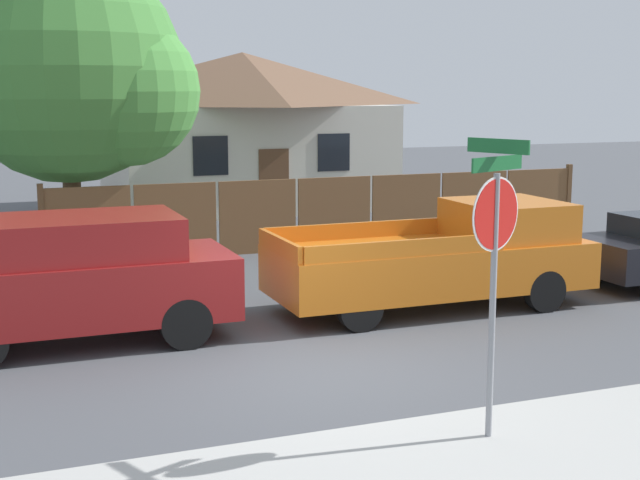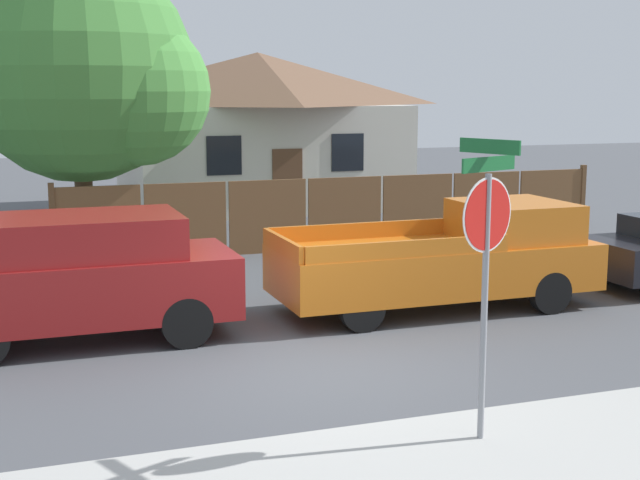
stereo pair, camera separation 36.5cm
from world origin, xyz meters
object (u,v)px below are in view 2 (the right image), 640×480
house (258,127)px  red_suv (79,274)px  oak_tree (91,73)px  stop_sign (486,239)px  orange_pickup (448,259)px

house → red_suv: (-6.73, -14.22, -1.48)m
oak_tree → stop_sign: oak_tree is taller
house → orange_pickup: (-0.64, -14.22, -1.64)m
house → red_suv: house is taller
stop_sign → oak_tree: bearing=80.4°
red_suv → stop_sign: (3.73, -5.28, 1.15)m
orange_pickup → oak_tree: bearing=125.6°
house → stop_sign: (-3.00, -19.50, -0.32)m
house → oak_tree: (-5.77, -7.04, 1.54)m
house → stop_sign: house is taller
house → oak_tree: 9.24m
orange_pickup → stop_sign: (-2.36, -5.28, 1.31)m
red_suv → oak_tree: bearing=82.5°
oak_tree → red_suv: bearing=-97.6°
oak_tree → orange_pickup: 9.38m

